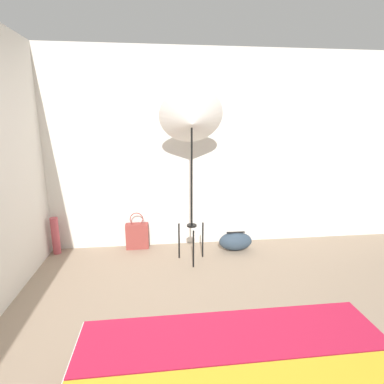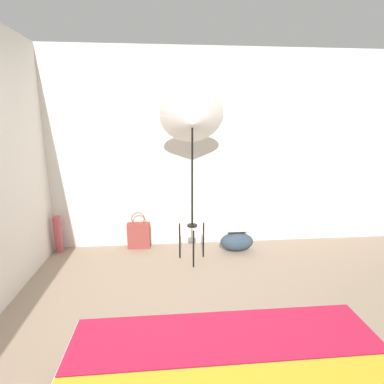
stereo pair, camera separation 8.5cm
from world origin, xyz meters
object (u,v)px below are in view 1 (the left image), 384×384
at_px(duffel_bag, 235,241).
at_px(paper_roll, 55,236).
at_px(photo_umbrella, 192,122).
at_px(tote_bag, 137,236).

xyz_separation_m(duffel_bag, paper_roll, (-2.35, 0.17, 0.12)).
distance_m(photo_umbrella, tote_bag, 1.71).
relative_size(tote_bag, duffel_bag, 1.14).
bearing_deg(photo_umbrella, duffel_bag, 21.27).
bearing_deg(paper_roll, tote_bag, 2.24).
xyz_separation_m(photo_umbrella, paper_roll, (-1.73, 0.41, -1.44)).
height_order(duffel_bag, paper_roll, paper_roll).
xyz_separation_m(tote_bag, paper_roll, (-1.04, -0.04, 0.06)).
height_order(photo_umbrella, tote_bag, photo_umbrella).
distance_m(duffel_bag, paper_roll, 2.36).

